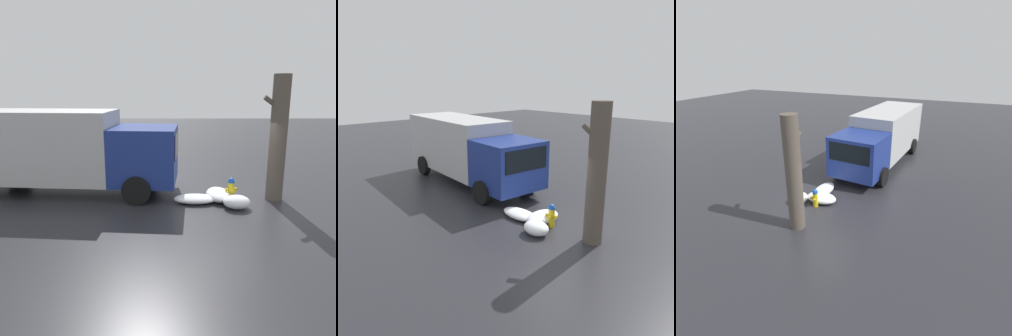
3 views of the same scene
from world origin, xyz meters
TOP-DOWN VIEW (x-y plane):
  - ground_plane at (0.00, 0.00)m, footprint 60.00×60.00m
  - fire_hydrant at (-0.00, 0.01)m, footprint 0.41×0.31m
  - tree_trunk at (-1.42, -0.09)m, footprint 0.81×0.53m
  - delivery_truck at (5.68, -1.01)m, footprint 7.74×3.05m
  - snow_pile_by_hydrant at (0.40, -0.06)m, footprint 0.77×1.26m
  - snow_pile_curbside at (-0.03, 0.74)m, footprint 0.81×0.65m
  - snow_pile_by_tree at (1.16, 0.23)m, footprint 1.37×0.71m

SIDE VIEW (x-z plane):
  - ground_plane at x=0.00m, z-range 0.00..0.00m
  - snow_pile_by_tree at x=1.16m, z-range 0.00..0.26m
  - snow_pile_by_hydrant at x=0.40m, z-range 0.00..0.36m
  - snow_pile_curbside at x=-0.03m, z-range 0.00..0.41m
  - fire_hydrant at x=0.00m, z-range 0.01..0.76m
  - delivery_truck at x=5.68m, z-range 0.14..2.95m
  - tree_trunk at x=-1.42m, z-range 0.01..3.96m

